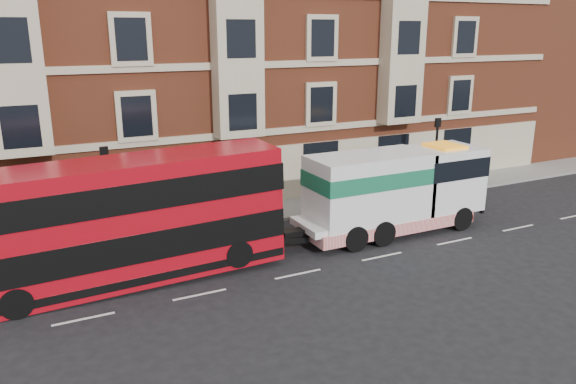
% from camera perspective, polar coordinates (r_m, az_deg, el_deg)
% --- Properties ---
extents(ground, '(120.00, 120.00, 0.00)m').
position_cam_1_polar(ground, '(22.21, 1.03, -8.34)').
color(ground, black).
rests_on(ground, ground).
extents(sidewalk, '(90.00, 3.00, 0.15)m').
position_cam_1_polar(sidewalk, '(28.58, -5.93, -2.59)').
color(sidewalk, slate).
rests_on(sidewalk, ground).
extents(victorian_terrace, '(45.00, 12.00, 20.40)m').
position_cam_1_polar(victorian_terrace, '(34.38, -10.26, 17.31)').
color(victorian_terrace, brown).
rests_on(victorian_terrace, ground).
extents(filler_east, '(18.00, 10.00, 19.00)m').
position_cam_1_polar(filler_east, '(52.25, 26.81, 14.70)').
color(filler_east, brown).
rests_on(filler_east, ground).
extents(lamp_post_west, '(0.35, 0.15, 4.35)m').
position_cam_1_polar(lamp_post_west, '(25.21, -17.88, 0.33)').
color(lamp_post_west, black).
rests_on(lamp_post_west, sidewalk).
extents(lamp_post_east, '(0.35, 0.15, 4.35)m').
position_cam_1_polar(lamp_post_east, '(32.88, 14.79, 4.13)').
color(lamp_post_east, black).
rests_on(lamp_post_east, sidewalk).
extents(double_decker_bus, '(11.64, 2.67, 4.71)m').
position_cam_1_polar(double_decker_bus, '(21.51, -16.12, -2.68)').
color(double_decker_bus, '#A80914').
rests_on(double_decker_bus, ground).
extents(tow_truck, '(9.32, 2.76, 3.88)m').
position_cam_1_polar(tow_truck, '(26.38, 10.55, 0.14)').
color(tow_truck, white).
rests_on(tow_truck, ground).
extents(pedestrian, '(0.68, 0.52, 1.69)m').
position_cam_1_polar(pedestrian, '(25.89, -24.06, -3.81)').
color(pedestrian, '#1B2236').
rests_on(pedestrian, sidewalk).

